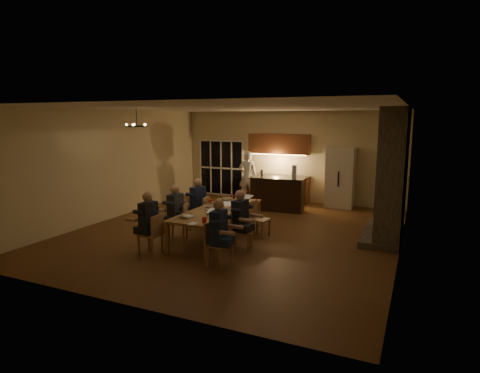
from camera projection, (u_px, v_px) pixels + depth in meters
name	position (u px, v px, depth m)	size (l,w,h in m)	color
floor	(236.00, 232.00, 10.52)	(9.00, 9.00, 0.00)	brown
back_wall	(289.00, 156.00, 14.31)	(8.00, 0.04, 3.20)	beige
left_wall	(113.00, 164.00, 11.88)	(0.04, 9.00, 3.20)	beige
right_wall	(405.00, 182.00, 8.62)	(0.04, 9.00, 3.20)	beige
ceiling	(236.00, 107.00, 9.98)	(8.00, 9.00, 0.04)	white
french_doors	(221.00, 168.00, 15.45)	(1.86, 0.08, 2.10)	black
fireplace	(393.00, 174.00, 9.82)	(0.58, 2.50, 3.20)	#685D52
kitchenette	(278.00, 168.00, 14.21)	(2.24, 0.68, 2.40)	brown
refrigerator	(340.00, 178.00, 13.31)	(0.90, 0.68, 2.00)	beige
dining_table	(218.00, 224.00, 9.88)	(1.10, 3.05, 0.75)	#A67B42
bar_island	(277.00, 194.00, 12.89)	(1.75, 0.68, 1.08)	black
chair_left_near	(150.00, 234.00, 8.77)	(0.44, 0.44, 0.89)	#A87F54
chair_left_mid	(178.00, 222.00, 9.80)	(0.44, 0.44, 0.89)	#A87F54
chair_left_far	(199.00, 213.00, 10.72)	(0.44, 0.44, 0.89)	#A87F54
chair_right_near	(219.00, 244.00, 8.07)	(0.44, 0.44, 0.89)	#A87F54
chair_right_mid	(242.00, 231.00, 9.02)	(0.44, 0.44, 0.89)	#A87F54
chair_right_far	(260.00, 219.00, 10.08)	(0.44, 0.44, 0.89)	#A87F54
person_left_near	(149.00, 223.00, 8.76)	(0.60, 0.60, 1.38)	#20232A
person_right_near	(219.00, 233.00, 8.00)	(0.60, 0.60, 1.38)	navy
person_left_mid	(176.00, 213.00, 9.70)	(0.60, 0.60, 1.38)	#33383C
person_right_mid	(240.00, 220.00, 8.99)	(0.60, 0.60, 1.38)	#20232A
person_left_far	(198.00, 204.00, 10.71)	(0.60, 0.60, 1.38)	navy
standing_person	(248.00, 176.00, 14.19)	(0.66, 0.44, 1.82)	white
chandelier	(137.00, 126.00, 10.03)	(0.53, 0.53, 0.03)	black
laptop_a	(187.00, 212.00, 9.02)	(0.32, 0.28, 0.23)	silver
laptop_b	(212.00, 213.00, 8.96)	(0.32, 0.28, 0.23)	silver
laptop_c	(213.00, 203.00, 9.98)	(0.32, 0.28, 0.23)	silver
laptop_d	(225.00, 205.00, 9.73)	(0.32, 0.28, 0.23)	silver
laptop_e	(227.00, 196.00, 10.87)	(0.32, 0.28, 0.23)	silver
laptop_f	(244.00, 198.00, 10.67)	(0.32, 0.28, 0.23)	silver
mug_front	(207.00, 211.00, 9.37)	(0.09, 0.09, 0.10)	white
mug_mid	(234.00, 203.00, 10.29)	(0.07, 0.07, 0.10)	white
mug_back	(219.00, 200.00, 10.60)	(0.08, 0.08, 0.10)	white
redcup_near	(204.00, 220.00, 8.54)	(0.10, 0.10, 0.12)	#B91C0C
redcup_mid	(210.00, 202.00, 10.39)	(0.10, 0.10, 0.12)	#B91C0C
can_silver	(208.00, 213.00, 9.18)	(0.07, 0.07, 0.12)	#B2B2B7
can_cola	(234.00, 197.00, 11.08)	(0.07, 0.07, 0.12)	#3F0F0C
can_right	(235.00, 206.00, 9.86)	(0.06, 0.06, 0.12)	#B2B2B7
plate_near	(221.00, 215.00, 9.17)	(0.24, 0.24, 0.02)	white
plate_left	(188.00, 216.00, 9.11)	(0.25, 0.25, 0.02)	white
plate_far	(248.00, 204.00, 10.30)	(0.26, 0.26, 0.02)	white
notepad	(193.00, 224.00, 8.43)	(0.16, 0.23, 0.01)	white
bar_bottle	(262.00, 173.00, 12.92)	(0.08, 0.08, 0.24)	#99999E
bar_blender	(294.00, 172.00, 12.57)	(0.13, 0.13, 0.42)	silver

